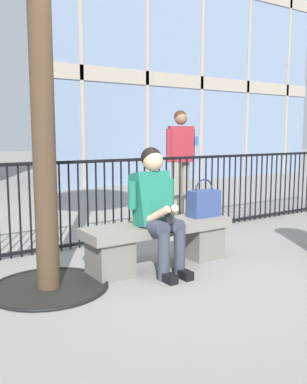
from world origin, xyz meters
The scene contains 7 objects.
ground_plane centered at (0.00, 0.00, 0.00)m, with size 60.00×60.00×0.00m, color gray.
stone_bench centered at (0.00, 0.00, 0.27)m, with size 1.60×0.44×0.45m.
seated_person_with_phone centered at (-0.11, -0.13, 0.65)m, with size 0.52×0.66×1.21m.
handbag_on_bench centered at (0.58, -0.01, 0.60)m, with size 0.35×0.17×0.41m.
bystander_at_railing centered at (1.73, 1.93, 1.00)m, with size 0.55×0.36×1.71m.
plaza_railing centered at (0.00, 1.09, 0.52)m, with size 9.04×0.04×1.04m.
building_facade_right centered at (5.65, 6.35, 4.51)m, with size 9.33×0.43×9.00m.
Camera 1 is at (-2.35, -3.45, 1.34)m, focal length 39.38 mm.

